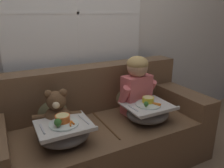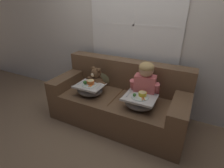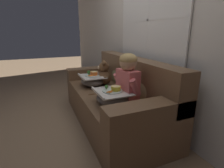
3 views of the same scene
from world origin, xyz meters
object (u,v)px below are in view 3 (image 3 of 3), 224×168
couch (116,99)px  throw_pillow_behind_teddy (117,73)px  teddy_bear (104,74)px  lap_tray_teddy (92,80)px  child_figure (128,76)px  throw_pillow_behind_child (144,86)px  lap_tray_child (112,97)px

couch → throw_pillow_behind_teddy: (-0.37, 0.19, 0.27)m
teddy_bear → lap_tray_teddy: 0.19m
child_figure → teddy_bear: size_ratio=1.43×
child_figure → throw_pillow_behind_child: bearing=90.0°
child_figure → teddy_bear: (-0.75, -0.00, -0.15)m
child_figure → teddy_bear: 0.77m
couch → teddy_bear: (-0.38, -0.03, 0.27)m
child_figure → lap_tray_child: bearing=-89.9°
couch → teddy_bear: 0.46m
throw_pillow_behind_teddy → lap_tray_child: size_ratio=0.88×
lap_tray_teddy → child_figure: bearing=13.8°
teddy_bear → throw_pillow_behind_teddy: bearing=89.7°
teddy_bear → lap_tray_child: 0.78m
couch → lap_tray_teddy: (-0.38, -0.21, 0.20)m
throw_pillow_behind_teddy → lap_tray_teddy: throw_pillow_behind_teddy is taller
throw_pillow_behind_child → lap_tray_child: size_ratio=0.87×
couch → lap_tray_teddy: couch is taller
throw_pillow_behind_teddy → couch: bearing=-26.6°
child_figure → couch: bearing=175.6°
throw_pillow_behind_teddy → lap_tray_teddy: size_ratio=0.91×
throw_pillow_behind_child → throw_pillow_behind_teddy: bearing=180.0°
throw_pillow_behind_child → throw_pillow_behind_teddy: size_ratio=0.98×
couch → throw_pillow_behind_child: (0.37, 0.19, 0.27)m
teddy_bear → lap_tray_teddy: size_ratio=0.98×
child_figure → lap_tray_child: child_figure is taller
throw_pillow_behind_teddy → teddy_bear: teddy_bear is taller
throw_pillow_behind_child → teddy_bear: bearing=-163.7°
lap_tray_child → lap_tray_teddy: bearing=-180.0°
throw_pillow_behind_child → child_figure: 0.26m
couch → throw_pillow_behind_child: bearing=26.6°
child_figure → throw_pillow_behind_teddy: bearing=163.9°
throw_pillow_behind_teddy → lap_tray_child: (0.75, -0.40, -0.08)m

